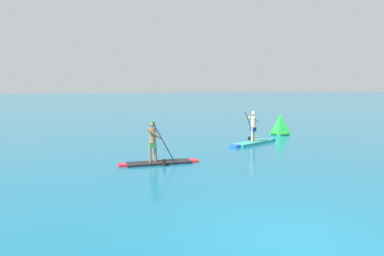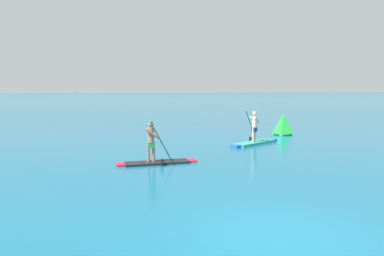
# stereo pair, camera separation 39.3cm
# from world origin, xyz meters

# --- Properties ---
(ground) EXTENTS (440.00, 440.00, 0.00)m
(ground) POSITION_xyz_m (0.00, 0.00, 0.00)
(ground) COLOR #145B7A
(paddleboarder_mid_center) EXTENTS (3.18, 0.94, 1.75)m
(paddleboarder_mid_center) POSITION_xyz_m (-1.17, 7.78, 0.37)
(paddleboarder_mid_center) COLOR black
(paddleboarder_mid_center) RESTS_ON ground
(paddleboarder_far_right) EXTENTS (3.34, 2.14, 1.75)m
(paddleboarder_far_right) POSITION_xyz_m (4.76, 11.35, 0.29)
(paddleboarder_far_right) COLOR teal
(paddleboarder_far_right) RESTS_ON ground
(race_marker_buoy) EXTENTS (1.39, 1.39, 1.33)m
(race_marker_buoy) POSITION_xyz_m (8.19, 14.48, 0.59)
(race_marker_buoy) COLOR green
(race_marker_buoy) RESTS_ON ground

